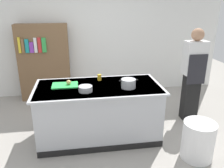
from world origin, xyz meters
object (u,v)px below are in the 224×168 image
(mixing_bowl, at_px, (85,89))
(trash_bin, at_px, (198,140))
(person_chef, at_px, (193,73))
(onion, at_px, (69,82))
(bookshelf, at_px, (44,63))
(juice_cup, at_px, (99,77))
(stock_pot, at_px, (128,83))

(mixing_bowl, bearing_deg, trash_bin, -20.58)
(person_chef, bearing_deg, onion, 102.30)
(person_chef, distance_m, bookshelf, 3.15)
(mixing_bowl, xyz_separation_m, juice_cup, (0.25, 0.47, 0.01))
(stock_pot, bearing_deg, mixing_bowl, -175.44)
(juice_cup, xyz_separation_m, trash_bin, (1.30, -1.06, -0.67))
(juice_cup, bearing_deg, trash_bin, -39.21)
(stock_pot, relative_size, trash_bin, 0.51)
(stock_pot, height_order, bookshelf, bookshelf)
(mixing_bowl, xyz_separation_m, trash_bin, (1.55, -0.58, -0.66))
(mixing_bowl, height_order, person_chef, person_chef)
(onion, distance_m, person_chef, 2.24)
(bookshelf, bearing_deg, stock_pot, -52.54)
(onion, xyz_separation_m, mixing_bowl, (0.25, -0.28, -0.02))
(onion, bearing_deg, person_chef, 6.99)
(trash_bin, height_order, person_chef, person_chef)
(stock_pot, xyz_separation_m, juice_cup, (-0.40, 0.42, -0.02))
(stock_pot, bearing_deg, person_chef, 20.88)
(onion, relative_size, bookshelf, 0.04)
(person_chef, bearing_deg, mixing_bowl, 111.03)
(person_chef, bearing_deg, stock_pot, 116.20)
(stock_pot, distance_m, mixing_bowl, 0.66)
(trash_bin, xyz_separation_m, bookshelf, (-2.38, 2.57, 0.57))
(stock_pot, relative_size, mixing_bowl, 1.41)
(bookshelf, bearing_deg, person_chef, -27.07)
(stock_pot, distance_m, bookshelf, 2.44)
(onion, bearing_deg, bookshelf, 108.75)
(juice_cup, distance_m, trash_bin, 1.80)
(mixing_bowl, distance_m, person_chef, 2.05)
(juice_cup, height_order, person_chef, person_chef)
(onion, bearing_deg, trash_bin, -25.69)
(person_chef, xyz_separation_m, bookshelf, (-2.80, 1.43, -0.06))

